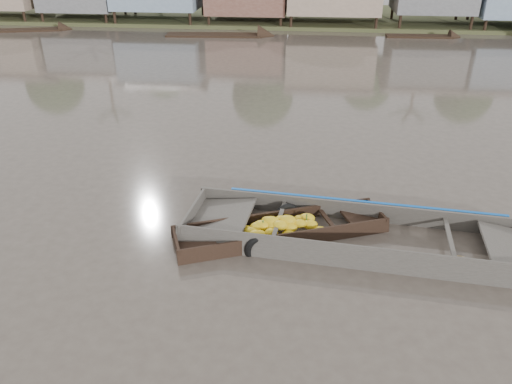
# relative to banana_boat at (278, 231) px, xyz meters

# --- Properties ---
(ground) EXTENTS (120.00, 120.00, 0.00)m
(ground) POSITION_rel_banana_boat_xyz_m (-0.45, -0.61, -0.12)
(ground) COLOR #473E36
(ground) RESTS_ON ground
(banana_boat) EXTENTS (5.24, 3.05, 0.73)m
(banana_boat) POSITION_rel_banana_boat_xyz_m (0.00, 0.00, 0.00)
(banana_boat) COLOR black
(banana_boat) RESTS_ON ground
(viewer_boat) EXTENTS (8.56, 3.01, 0.67)m
(viewer_boat) POSITION_rel_banana_boat_xyz_m (1.98, -0.09, -0.04)
(viewer_boat) COLOR #3D3934
(viewer_boat) RESTS_ON ground
(distant_boats) EXTENTS (46.97, 14.74, 1.38)m
(distant_boats) POSITION_rel_banana_boat_xyz_m (12.76, 23.62, 0.10)
(distant_boats) COLOR black
(distant_boats) RESTS_ON ground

